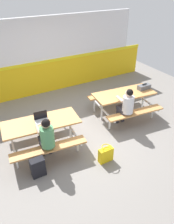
{
  "coord_description": "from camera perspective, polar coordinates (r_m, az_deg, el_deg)",
  "views": [
    {
      "loc": [
        -2.5,
        -4.45,
        3.71
      ],
      "look_at": [
        0.0,
        -0.03,
        0.55
      ],
      "focal_mm": 35.68,
      "sensor_mm": 36.0,
      "label": 1
    }
  ],
  "objects": [
    {
      "name": "student_further",
      "position": [
        6.1,
        10.06,
        1.86
      ],
      "size": [
        0.39,
        0.54,
        1.21
      ],
      "color": "#2D2D38",
      "rests_on": "ground"
    },
    {
      "name": "accent_backdrop",
      "position": [
        8.0,
        -10.1,
        13.51
      ],
      "size": [
        8.0,
        0.14,
        2.6
      ],
      "color": "yellow",
      "rests_on": "ground"
    },
    {
      "name": "student_nearer",
      "position": [
        4.94,
        -10.31,
        -6.19
      ],
      "size": [
        0.39,
        0.54,
        1.21
      ],
      "color": "#2D2D38",
      "rests_on": "ground"
    },
    {
      "name": "ground_plane",
      "position": [
        6.32,
        -0.15,
        -4.17
      ],
      "size": [
        10.0,
        10.0,
        0.02
      ],
      "primitive_type": "cube",
      "color": "gray"
    },
    {
      "name": "toolbox_grey",
      "position": [
        6.96,
        14.38,
        6.25
      ],
      "size": [
        0.4,
        0.18,
        0.18
      ],
      "color": "#595B60",
      "rests_on": "picnic_table_right"
    },
    {
      "name": "backpack_dark",
      "position": [
        4.98,
        -12.48,
        -13.66
      ],
      "size": [
        0.3,
        0.22,
        0.44
      ],
      "color": "black",
      "rests_on": "ground"
    },
    {
      "name": "picnic_table_left",
      "position": [
        5.46,
        -11.57,
        -3.91
      ],
      "size": [
        1.87,
        1.72,
        0.74
      ],
      "color": "tan",
      "rests_on": "ground"
    },
    {
      "name": "tote_bag_bright",
      "position": [
        5.2,
        4.82,
        -10.8
      ],
      "size": [
        0.34,
        0.21,
        0.43
      ],
      "color": "yellow",
      "rests_on": "ground"
    },
    {
      "name": "laptop_silver",
      "position": [
        5.37,
        -11.59,
        -1.79
      ],
      "size": [
        0.34,
        0.25,
        0.22
      ],
      "color": "silver",
      "rests_on": "picnic_table_left"
    },
    {
      "name": "picnic_table_right",
      "position": [
        6.7,
        9.41,
        3.54
      ],
      "size": [
        1.87,
        1.72,
        0.74
      ],
      "color": "tan",
      "rests_on": "ground"
    }
  ]
}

